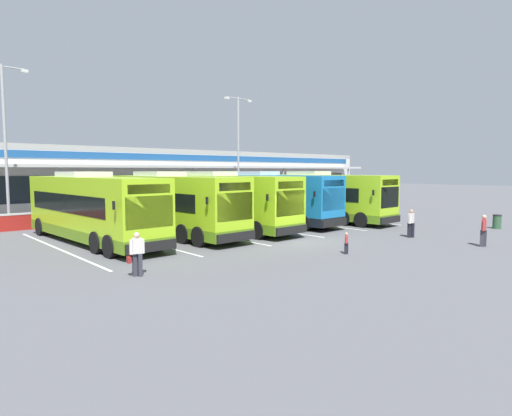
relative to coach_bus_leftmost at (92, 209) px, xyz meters
name	(u,v)px	position (x,y,z in m)	size (l,w,h in m)	color
ground_plane	(293,240)	(8.48, -6.69, -1.79)	(200.00, 200.00, 0.00)	#56565B
terminal_building	(100,179)	(8.48, 20.22, 1.23)	(70.00, 13.00, 6.00)	silver
red_barrier_wall	(161,212)	(8.48, 7.81, -1.23)	(60.00, 0.40, 1.10)	maroon
coach_bus_leftmost	(92,209)	(0.00, 0.00, 0.00)	(3.29, 12.24, 3.78)	#9ED11E
coach_bus_left_centre	(169,205)	(4.49, -0.30, 0.00)	(3.29, 12.24, 3.78)	#9ED11E
coach_bus_centre	(221,202)	(8.28, -0.45, 0.00)	(3.29, 12.24, 3.78)	#9ED11E
coach_bus_right_centre	(266,199)	(12.69, 0.06, 0.00)	(3.29, 12.24, 3.78)	#1972B7
coach_bus_rightmost	(318,197)	(16.90, -1.32, 0.00)	(3.29, 12.24, 3.78)	#9ED11E
bay_stripe_far_west	(57,248)	(-2.02, -0.69, -1.78)	(0.14, 13.00, 0.01)	silver
bay_stripe_west	(137,239)	(2.18, -0.69, -1.78)	(0.14, 13.00, 0.01)	silver
bay_stripe_mid_west	(199,232)	(6.38, -0.69, -1.78)	(0.14, 13.00, 0.01)	silver
bay_stripe_centre	(251,226)	(10.58, -0.69, -1.78)	(0.14, 13.00, 0.01)	silver
bay_stripe_mid_east	(293,222)	(14.78, -0.69, -1.78)	(0.14, 13.00, 0.01)	silver
bay_stripe_east	(329,218)	(18.98, -0.69, -1.78)	(0.14, 13.00, 0.01)	silver
pedestrian_with_handbag	(136,253)	(-1.63, -8.52, -0.93)	(0.64, 0.40, 1.62)	#33333D
pedestrian_in_dark_coat	(411,222)	(14.32, -10.46, -0.91)	(0.54, 0.29, 1.62)	black
pedestrian_child	(346,242)	(7.51, -11.01, -1.24)	(0.30, 0.25, 1.00)	black
pedestrian_near_bin	(484,229)	(14.31, -14.40, -0.91)	(0.53, 0.33, 1.62)	#33333D
lamp_post_west	(5,135)	(-1.72, 10.80, 4.50)	(3.24, 0.28, 11.00)	#9E9EA3
lamp_post_centre	(238,146)	(18.53, 10.37, 4.50)	(3.24, 0.28, 11.00)	#9E9EA3
litter_bin	(497,222)	(22.10, -12.29, -1.32)	(0.54, 0.54, 0.93)	#2D5133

